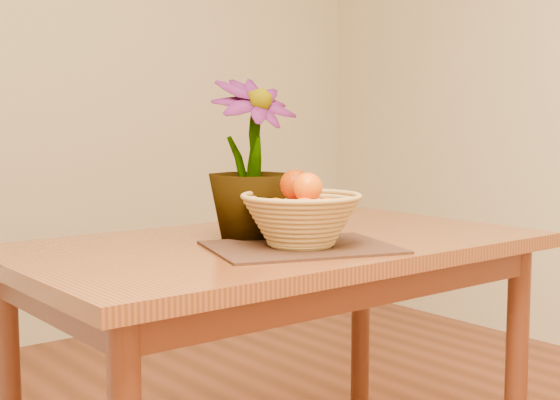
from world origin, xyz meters
TOP-DOWN VIEW (x-y plane):
  - wall_back at (0.00, 2.25)m, footprint 4.00×0.02m
  - table at (0.00, 0.30)m, footprint 1.40×0.80m
  - placemat at (-0.05, 0.15)m, footprint 0.53×0.46m
  - wicker_basket at (-0.05, 0.15)m, footprint 0.30×0.30m
  - orange_pile at (-0.05, 0.16)m, footprint 0.17×0.18m
  - potted_plant at (-0.04, 0.36)m, footprint 0.24×0.24m

SIDE VIEW (x-z plane):
  - table at x=0.00m, z-range 0.29..1.04m
  - placemat at x=-0.05m, z-range 0.75..0.76m
  - wicker_basket at x=-0.05m, z-range 0.76..0.88m
  - orange_pile at x=-0.05m, z-range 0.80..0.94m
  - potted_plant at x=-0.04m, z-range 0.75..1.18m
  - wall_back at x=0.00m, z-range 0.00..2.70m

